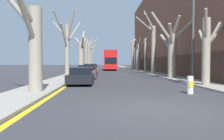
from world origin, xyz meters
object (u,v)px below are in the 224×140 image
Objects in this scene: lamp_post at (192,21)px; traffic_bollard at (190,85)px; street_tree_left_1 at (67,46)px; parked_car_2 at (90,70)px; street_tree_left_2 at (81,54)px; parked_car_1 at (87,72)px; street_tree_right_0 at (207,49)px; street_tree_left_5 at (91,55)px; street_tree_left_4 at (89,54)px; parked_car_3 at (92,69)px; double_decker_bus at (110,59)px; street_tree_left_0 at (32,42)px; street_tree_right_3 at (146,54)px; street_tree_right_2 at (153,45)px; parked_car_0 at (81,76)px; street_tree_right_5 at (133,53)px; street_tree_right_1 at (172,50)px; street_tree_left_3 at (87,54)px; street_tree_right_4 at (138,55)px.

traffic_bollard is at bearing -113.06° from lamp_post.
street_tree_left_1 reaches higher than parked_car_2.
street_tree_left_2 reaches higher than parked_car_1.
street_tree_left_5 is at bearing 101.29° from street_tree_right_0.
street_tree_left_4 is at bearing 99.98° from traffic_bollard.
street_tree_left_1 is 1.57× the size of parked_car_3.
double_decker_bus is at bearing 99.37° from street_tree_right_0.
street_tree_left_1 is at bearing -107.70° from parked_car_2.
street_tree_left_4 is at bearing 93.24° from parked_car_1.
street_tree_left_0 is 0.91× the size of street_tree_left_1.
street_tree_right_0 is (10.79, -54.01, -1.37)m from street_tree_left_5.
traffic_bollard is (8.26, -57.46, -3.50)m from street_tree_left_5.
street_tree_left_1 reaches higher than street_tree_right_3.
lamp_post is at bearing -91.48° from street_tree_right_2.
parked_car_1 is (1.99, -35.05, -3.21)m from street_tree_left_4.
street_tree_right_3 is 1.59× the size of parked_car_0.
street_tree_left_2 is 1.53× the size of parked_car_2.
street_tree_left_4 is 12.39m from street_tree_right_5.
street_tree_right_2 reaches higher than street_tree_right_1.
double_decker_bus is at bearing 101.88° from street_tree_right_1.
double_decker_bus is 19.91m from parked_car_2.
street_tree_left_4 is 0.94× the size of street_tree_right_5.
parked_car_2 is (1.99, -29.20, -3.18)m from street_tree_left_4.
parked_car_1 is at bearing 140.38° from lamp_post.
street_tree_left_4 is 35.25m from parked_car_1.
parked_car_0 is (-8.60, -13.26, -3.45)m from street_tree_right_2.
street_tree_left_4 is at bearing 110.84° from street_tree_right_2.
street_tree_left_0 is at bearing -163.83° from street_tree_right_0.
street_tree_left_5 is at bearing 102.99° from street_tree_right_1.
street_tree_right_1 is at bearing -77.01° from street_tree_left_5.
street_tree_left_5 reaches higher than street_tree_right_5.
street_tree_right_2 reaches higher than street_tree_right_3.
street_tree_left_4 is 1.22× the size of street_tree_right_3.
traffic_bollard is (3.01, -36.98, -1.91)m from double_decker_bus.
street_tree_left_3 is 1.07× the size of street_tree_right_1.
street_tree_right_1 is at bearing 85.61° from lamp_post.
lamp_post is at bearing 111.73° from street_tree_right_0.
street_tree_right_2 reaches higher than traffic_bollard.
street_tree_right_0 is 5.46× the size of traffic_bollard.
street_tree_left_5 is 53.73m from lamp_post.
street_tree_right_2 is (-0.15, 15.36, 1.47)m from street_tree_right_0.
street_tree_left_3 is 19.50m from street_tree_right_2.
double_decker_bus is at bearing 69.70° from street_tree_left_2.
street_tree_left_1 is 1.64× the size of parked_car_1.
street_tree_left_4 is 1.25× the size of street_tree_right_4.
street_tree_left_4 is 8.77× the size of traffic_bollard.
street_tree_right_0 is at bearing 16.17° from street_tree_left_0.
street_tree_right_5 reaches higher than street_tree_right_3.
street_tree_right_1 is 6.41m from lamp_post.
street_tree_right_1 is (10.71, -0.25, -0.40)m from street_tree_left_1.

